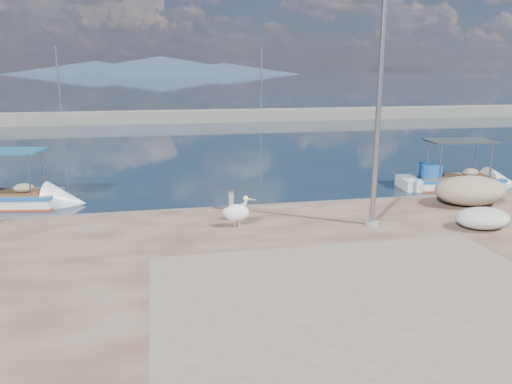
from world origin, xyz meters
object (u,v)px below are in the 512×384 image
Objects in this scene: pelican at (237,212)px; lamp_post at (377,119)px; boat_right at (455,183)px; boat_left at (7,201)px; bollard_near at (231,199)px.

pelican is 5.09m from lamp_post.
pelican is at bearing 172.14° from lamp_post.
lamp_post is at bearing -132.22° from boat_right.
boat_right is 0.78× the size of lamp_post.
lamp_post is at bearing -18.98° from boat_left.
pelican is at bearing -27.24° from boat_left.
lamp_post is at bearing -31.92° from bollard_near.
boat_left is 5.31× the size of pelican.
lamp_post is (4.19, -0.58, 2.83)m from pelican.
lamp_post reaches higher than boat_right.
boat_left is 10.29m from pelican.
boat_left reaches higher than boat_right.
boat_right is 12.27m from pelican.
boat_right is 7.55× the size of bollard_near.
boat_right is at bearing 42.51° from pelican.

